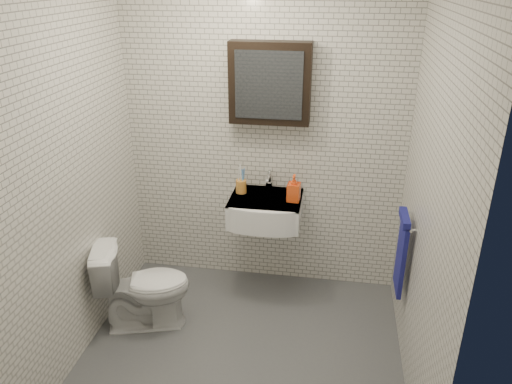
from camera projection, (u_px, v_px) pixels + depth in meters
ground at (242, 351)px, 3.51m from camera, size 2.20×2.00×0.01m
room_shell at (239, 156)px, 2.91m from camera, size 2.22×2.02×2.51m
washbasin at (265, 211)px, 3.86m from camera, size 0.55×0.50×0.20m
faucet at (269, 182)px, 3.97m from camera, size 0.06×0.20×0.15m
mirror_cabinet at (270, 83)px, 3.65m from camera, size 0.60×0.15×0.60m
towel_rail at (402, 250)px, 3.38m from camera, size 0.09×0.30×0.58m
toothbrush_cup at (241, 186)px, 3.92m from camera, size 0.10×0.10×0.23m
soap_bottle at (294, 188)px, 3.76m from camera, size 0.10×0.10×0.21m
toilet at (144, 286)px, 3.66m from camera, size 0.74×0.55×0.68m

